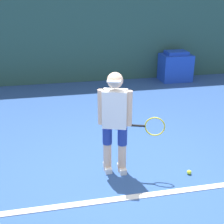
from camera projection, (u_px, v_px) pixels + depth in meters
name	position (u px, v px, depth m)	size (l,w,h in m)	color
ground_plane	(124.00, 179.00, 4.50)	(24.00, 24.00, 0.00)	#2D5193
back_wall	(81.00, 33.00, 8.62)	(24.00, 0.10, 2.79)	#2D564C
court_baseline	(132.00, 197.00, 4.10)	(21.60, 0.10, 0.01)	white
tennis_player	(116.00, 120.00, 4.39)	(0.90, 0.40, 1.52)	beige
tennis_ball	(189.00, 172.00, 4.60)	(0.07, 0.07, 0.07)	#D1E533
covered_chair	(175.00, 67.00, 9.10)	(0.87, 0.66, 0.87)	blue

